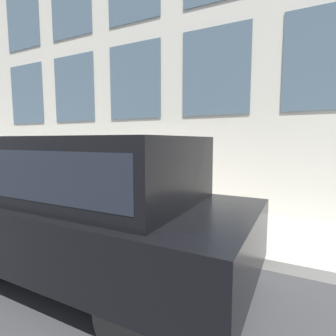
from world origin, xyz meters
The scene contains 6 objects.
ground_plane centered at (0.00, 0.00, 0.00)m, with size 80.00×80.00×0.00m, color #38383A.
sidewalk centered at (1.27, 0.00, 0.08)m, with size 2.53×60.00×0.17m.
building_facade centered at (2.68, 0.00, 4.19)m, with size 0.33×40.00×8.35m.
fire_hydrant centered at (0.69, -0.28, 0.57)m, with size 0.28×0.40×0.78m.
person centered at (1.11, -1.15, 0.99)m, with size 0.33×0.22×1.36m.
parked_truck_black_near centered at (-1.33, -0.66, 1.12)m, with size 2.01×4.46×1.97m.
Camera 1 is at (-3.96, -3.19, 1.92)m, focal length 28.00 mm.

